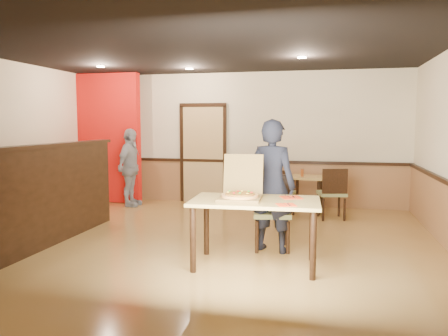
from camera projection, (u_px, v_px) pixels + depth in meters
The scene contains 23 objects.
floor at pixel (191, 248), 6.10m from camera, with size 7.00×7.00×0.00m, color #A77D41.
ceiling at pixel (189, 43), 5.81m from camera, with size 7.00×7.00×0.00m, color black.
wall_back at pixel (240, 139), 9.35m from camera, with size 7.00×7.00×0.00m, color beige.
wainscot_back at pixel (239, 183), 9.41m from camera, with size 7.00×0.04×0.90m, color #8D5F38.
chair_rail_back at pixel (239, 161), 9.35m from camera, with size 7.00×0.06×0.06m, color black.
back_door at pixel (203, 154), 9.52m from camera, with size 0.90×0.06×2.10m, color tan.
booth_partition at pixel (54, 193), 6.28m from camera, with size 0.20×3.10×1.44m.
red_accent_panel at pixel (105, 138), 9.52m from camera, with size 1.60×0.20×2.78m, color red.
spot_a at pixel (100, 66), 8.08m from camera, with size 0.14×0.14×0.02m, color #FFD8B2.
spot_b at pixel (189, 69), 8.42m from camera, with size 0.14×0.14×0.02m, color #FFD8B2.
spot_c at pixel (302, 57), 6.95m from camera, with size 0.14×0.14×0.02m, color #FFD8B2.
main_table at pixel (255, 209), 5.25m from camera, with size 1.57×0.95×0.82m.
diner_chair at pixel (272, 209), 6.05m from camera, with size 0.57×0.57×1.01m.
side_chair_left at pixel (281, 191), 8.04m from camera, with size 0.51×0.51×0.89m.
side_chair_right at pixel (333, 191), 7.83m from camera, with size 0.56×0.56×0.94m.
side_table at pixel (308, 185), 8.53m from camera, with size 0.71×0.71×0.70m.
diner at pixel (272, 186), 5.87m from camera, with size 0.65×0.43×1.79m, color black.
passerby at pixel (130, 167), 9.08m from camera, with size 0.95×0.40×1.62m, color #919299.
pizza_box at pixel (241, 194), 5.27m from camera, with size 0.53×0.61×0.53m.
pizza at pixel (240, 196), 5.22m from camera, with size 0.44×0.44×0.03m, color #D5974D.
napkin_near at pixel (286, 205), 4.90m from camera, with size 0.26×0.26×0.01m.
napkin_far at pixel (291, 197), 5.38m from camera, with size 0.31×0.31×0.01m.
condiment at pixel (302, 173), 8.47m from camera, with size 0.06×0.06×0.14m, color #94451B.
Camera 1 is at (1.80, -5.69, 1.74)m, focal length 35.00 mm.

